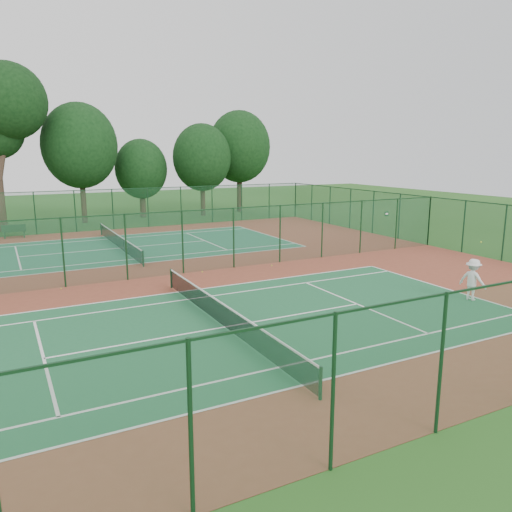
# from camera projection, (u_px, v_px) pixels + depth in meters

# --- Properties ---
(ground) EXTENTS (120.00, 120.00, 0.00)m
(ground) POSITION_uv_depth(u_px,v_px,m) (156.00, 277.00, 26.87)
(ground) COLOR #25591B
(ground) RESTS_ON ground
(red_pad) EXTENTS (40.00, 36.00, 0.01)m
(red_pad) POSITION_uv_depth(u_px,v_px,m) (156.00, 276.00, 26.87)
(red_pad) COLOR brown
(red_pad) RESTS_ON ground
(court_near) EXTENTS (23.77, 10.97, 0.01)m
(court_near) POSITION_uv_depth(u_px,v_px,m) (224.00, 327.00, 19.06)
(court_near) COLOR #1E6138
(court_near) RESTS_ON red_pad
(court_far) EXTENTS (23.77, 10.97, 0.01)m
(court_far) POSITION_uv_depth(u_px,v_px,m) (119.00, 248.00, 34.68)
(court_far) COLOR #216945
(court_far) RESTS_ON red_pad
(fence_north) EXTENTS (40.00, 0.09, 3.50)m
(fence_north) POSITION_uv_depth(u_px,v_px,m) (94.00, 210.00, 42.14)
(fence_north) COLOR #1B532C
(fence_north) RESTS_ON ground
(fence_south) EXTENTS (40.00, 0.09, 3.50)m
(fence_south) POSITION_uv_depth(u_px,v_px,m) (390.00, 377.00, 10.89)
(fence_south) COLOR #1C5531
(fence_south) RESTS_ON ground
(fence_east) EXTENTS (0.09, 36.00, 3.50)m
(fence_east) POSITION_uv_depth(u_px,v_px,m) (429.00, 221.00, 35.56)
(fence_east) COLOR #1C5433
(fence_east) RESTS_ON ground
(fence_divider) EXTENTS (40.00, 0.09, 3.50)m
(fence_divider) POSITION_uv_depth(u_px,v_px,m) (155.00, 244.00, 26.51)
(fence_divider) COLOR #194B30
(fence_divider) RESTS_ON ground
(tennis_net_near) EXTENTS (0.10, 12.90, 0.97)m
(tennis_net_near) POSITION_uv_depth(u_px,v_px,m) (224.00, 314.00, 18.95)
(tennis_net_near) COLOR #153B21
(tennis_net_near) RESTS_ON ground
(tennis_net_far) EXTENTS (0.10, 12.90, 0.97)m
(tennis_net_far) POSITION_uv_depth(u_px,v_px,m) (119.00, 241.00, 34.57)
(tennis_net_far) COLOR #153A24
(tennis_net_far) RESTS_ON ground
(player_near) EXTENTS (0.97, 1.35, 1.89)m
(player_near) POSITION_uv_depth(u_px,v_px,m) (473.00, 280.00, 22.38)
(player_near) COLOR white
(player_near) RESTS_ON court_near
(bench) EXTENTS (1.75, 0.64, 1.06)m
(bench) POSITION_uv_depth(u_px,v_px,m) (14.00, 231.00, 38.73)
(bench) COLOR #13381B
(bench) RESTS_ON red_pad
(stray_ball_a) EXTENTS (0.07, 0.07, 0.07)m
(stray_ball_a) POSITION_uv_depth(u_px,v_px,m) (202.00, 272.00, 27.76)
(stray_ball_a) COLOR gold
(stray_ball_a) RESTS_ON red_pad
(stray_ball_b) EXTENTS (0.07, 0.07, 0.07)m
(stray_ball_b) POSITION_uv_depth(u_px,v_px,m) (272.00, 265.00, 29.29)
(stray_ball_b) COLOR #B8D631
(stray_ball_b) RESTS_ON red_pad
(stray_ball_c) EXTENTS (0.07, 0.07, 0.07)m
(stray_ball_c) POSITION_uv_depth(u_px,v_px,m) (61.00, 289.00, 24.35)
(stray_ball_c) COLOR gold
(stray_ball_c) RESTS_ON red_pad
(evergreen_row) EXTENTS (39.00, 5.00, 12.00)m
(evergreen_row) POSITION_uv_depth(u_px,v_px,m) (89.00, 221.00, 48.15)
(evergreen_row) COLOR black
(evergreen_row) RESTS_ON ground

